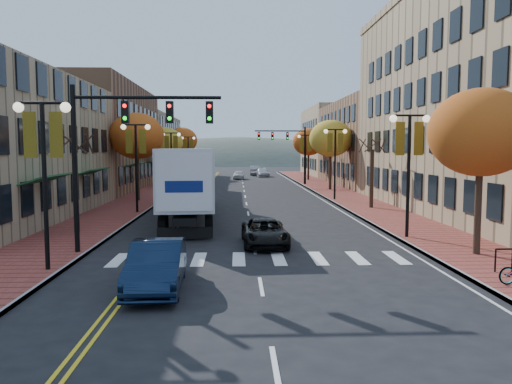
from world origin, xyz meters
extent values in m
plane|color=black|center=(0.00, 0.00, 0.00)|extent=(200.00, 200.00, 0.00)
cube|color=brown|center=(-9.00, 32.50, 0.07)|extent=(4.00, 85.00, 0.15)
cube|color=brown|center=(9.00, 32.50, 0.07)|extent=(4.00, 85.00, 0.15)
cube|color=brown|center=(-17.00, 36.00, 5.50)|extent=(12.00, 24.00, 11.00)
cube|color=#9E8966|center=(-17.00, 61.00, 4.75)|extent=(12.00, 26.00, 9.50)
cube|color=brown|center=(18.50, 42.00, 5.00)|extent=(15.00, 24.00, 10.00)
cube|color=#9E8966|center=(18.50, 64.00, 5.50)|extent=(15.00, 20.00, 11.00)
cylinder|color=#382619|center=(-9.00, 8.00, 2.25)|extent=(0.28, 0.28, 4.20)
cylinder|color=#382619|center=(-9.00, 24.00, 2.60)|extent=(0.28, 0.28, 4.90)
ellipsoid|color=#CA4D17|center=(-9.00, 24.00, 5.46)|extent=(4.48, 4.48, 3.81)
cylinder|color=#382619|center=(-9.00, 40.00, 2.42)|extent=(0.28, 0.28, 4.55)
ellipsoid|color=gold|center=(-9.00, 40.00, 5.07)|extent=(4.16, 4.16, 3.54)
cylinder|color=#382619|center=(-9.00, 58.00, 2.67)|extent=(0.28, 0.28, 5.04)
ellipsoid|color=#CA4D17|center=(-9.00, 58.00, 5.62)|extent=(4.61, 4.61, 3.92)
cylinder|color=#382619|center=(9.00, 2.00, 2.42)|extent=(0.28, 0.28, 4.55)
ellipsoid|color=#CA4D17|center=(9.00, 2.00, 5.07)|extent=(4.16, 4.16, 3.54)
cylinder|color=#382619|center=(9.00, 18.00, 2.25)|extent=(0.28, 0.28, 4.20)
cylinder|color=#382619|center=(9.00, 34.00, 2.60)|extent=(0.28, 0.28, 4.90)
ellipsoid|color=gold|center=(9.00, 34.00, 5.46)|extent=(4.48, 4.48, 3.81)
cylinder|color=#382619|center=(9.00, 50.00, 2.53)|extent=(0.28, 0.28, 4.76)
ellipsoid|color=#CA4D17|center=(9.00, 50.00, 5.30)|extent=(4.35, 4.35, 3.70)
cylinder|color=black|center=(-7.50, 0.00, 3.00)|extent=(0.16, 0.16, 6.00)
cylinder|color=black|center=(-7.50, 0.00, 6.00)|extent=(1.60, 0.10, 0.10)
sphere|color=#FFF2CC|center=(-8.30, 0.00, 5.85)|extent=(0.36, 0.36, 0.36)
sphere|color=#FFF2CC|center=(-6.70, 0.00, 5.85)|extent=(0.36, 0.36, 0.36)
cube|color=#AD9217|center=(-7.95, 0.00, 4.90)|extent=(0.45, 0.03, 1.60)
cube|color=#AD9217|center=(-7.05, 0.00, 4.90)|extent=(0.45, 0.03, 1.60)
cylinder|color=black|center=(-7.50, 16.00, 3.00)|extent=(0.16, 0.16, 6.00)
cylinder|color=black|center=(-7.50, 16.00, 6.00)|extent=(1.60, 0.10, 0.10)
sphere|color=#FFF2CC|center=(-8.30, 16.00, 5.85)|extent=(0.36, 0.36, 0.36)
sphere|color=#FFF2CC|center=(-6.70, 16.00, 5.85)|extent=(0.36, 0.36, 0.36)
cube|color=#AD9217|center=(-7.95, 16.00, 4.90)|extent=(0.45, 0.03, 1.60)
cube|color=#AD9217|center=(-7.05, 16.00, 4.90)|extent=(0.45, 0.03, 1.60)
cylinder|color=black|center=(-7.50, 34.00, 3.00)|extent=(0.16, 0.16, 6.00)
cylinder|color=black|center=(-7.50, 34.00, 6.00)|extent=(1.60, 0.10, 0.10)
sphere|color=#FFF2CC|center=(-8.30, 34.00, 5.85)|extent=(0.36, 0.36, 0.36)
sphere|color=#FFF2CC|center=(-6.70, 34.00, 5.85)|extent=(0.36, 0.36, 0.36)
cube|color=#AD9217|center=(-7.95, 34.00, 4.90)|extent=(0.45, 0.03, 1.60)
cube|color=#AD9217|center=(-7.05, 34.00, 4.90)|extent=(0.45, 0.03, 1.60)
cylinder|color=black|center=(-7.50, 52.00, 3.00)|extent=(0.16, 0.16, 6.00)
cylinder|color=black|center=(-7.50, 52.00, 6.00)|extent=(1.60, 0.10, 0.10)
sphere|color=#FFF2CC|center=(-8.30, 52.00, 5.85)|extent=(0.36, 0.36, 0.36)
sphere|color=#FFF2CC|center=(-6.70, 52.00, 5.85)|extent=(0.36, 0.36, 0.36)
cube|color=#AD9217|center=(-7.95, 52.00, 4.90)|extent=(0.45, 0.03, 1.60)
cube|color=#AD9217|center=(-7.05, 52.00, 4.90)|extent=(0.45, 0.03, 1.60)
cylinder|color=black|center=(7.50, 6.00, 3.00)|extent=(0.16, 0.16, 6.00)
cylinder|color=black|center=(7.50, 6.00, 6.00)|extent=(1.60, 0.10, 0.10)
sphere|color=#FFF2CC|center=(6.70, 6.00, 5.85)|extent=(0.36, 0.36, 0.36)
sphere|color=#FFF2CC|center=(8.30, 6.00, 5.85)|extent=(0.36, 0.36, 0.36)
cube|color=#AD9217|center=(7.05, 6.00, 4.90)|extent=(0.45, 0.03, 1.60)
cube|color=#AD9217|center=(7.95, 6.00, 4.90)|extent=(0.45, 0.03, 1.60)
cylinder|color=black|center=(7.50, 24.00, 3.00)|extent=(0.16, 0.16, 6.00)
cylinder|color=black|center=(7.50, 24.00, 6.00)|extent=(1.60, 0.10, 0.10)
sphere|color=#FFF2CC|center=(6.70, 24.00, 5.85)|extent=(0.36, 0.36, 0.36)
sphere|color=#FFF2CC|center=(8.30, 24.00, 5.85)|extent=(0.36, 0.36, 0.36)
cube|color=#AD9217|center=(7.05, 24.00, 4.90)|extent=(0.45, 0.03, 1.60)
cube|color=#AD9217|center=(7.95, 24.00, 4.90)|extent=(0.45, 0.03, 1.60)
cylinder|color=black|center=(7.50, 42.00, 3.00)|extent=(0.16, 0.16, 6.00)
cylinder|color=black|center=(7.50, 42.00, 6.00)|extent=(1.60, 0.10, 0.10)
sphere|color=#FFF2CC|center=(6.70, 42.00, 5.85)|extent=(0.36, 0.36, 0.36)
sphere|color=#FFF2CC|center=(8.30, 42.00, 5.85)|extent=(0.36, 0.36, 0.36)
cube|color=#AD9217|center=(7.05, 42.00, 4.90)|extent=(0.45, 0.03, 1.60)
cube|color=#AD9217|center=(7.95, 42.00, 4.90)|extent=(0.45, 0.03, 1.60)
cylinder|color=black|center=(-7.40, 3.00, 3.50)|extent=(0.20, 0.20, 7.00)
cylinder|color=black|center=(-4.40, 3.00, 6.50)|extent=(6.00, 0.14, 0.14)
cube|color=black|center=(-5.30, 3.00, 5.90)|extent=(0.30, 0.25, 0.90)
sphere|color=#FF0C0C|center=(-5.30, 2.86, 6.15)|extent=(0.16, 0.16, 0.16)
cube|color=black|center=(-3.50, 3.00, 5.90)|extent=(0.30, 0.25, 0.90)
sphere|color=#FF0C0C|center=(-3.50, 2.86, 6.15)|extent=(0.16, 0.16, 0.16)
cube|color=black|center=(-1.88, 3.00, 5.90)|extent=(0.30, 0.25, 0.90)
sphere|color=#FF0C0C|center=(-1.88, 2.86, 6.15)|extent=(0.16, 0.16, 0.16)
cylinder|color=black|center=(7.40, 42.00, 3.50)|extent=(0.20, 0.20, 7.00)
cylinder|color=black|center=(4.40, 42.00, 6.50)|extent=(6.00, 0.14, 0.14)
cube|color=black|center=(5.30, 42.00, 5.90)|extent=(0.30, 0.25, 0.90)
sphere|color=#FF0C0C|center=(5.30, 41.86, 6.15)|extent=(0.16, 0.16, 0.16)
cube|color=black|center=(3.50, 42.00, 5.90)|extent=(0.30, 0.25, 0.90)
sphere|color=#FF0C0C|center=(3.50, 41.86, 6.15)|extent=(0.16, 0.16, 0.16)
cube|color=black|center=(1.88, 42.00, 5.90)|extent=(0.30, 0.25, 0.90)
sphere|color=#FF0C0C|center=(1.88, 41.86, 6.15)|extent=(0.16, 0.16, 0.16)
cube|color=black|center=(-3.73, 12.87, 0.94)|extent=(2.08, 14.39, 0.39)
cube|color=silver|center=(-3.73, 12.87, 2.87)|extent=(3.84, 14.51, 3.09)
cube|color=black|center=(-4.34, 21.68, 1.82)|extent=(2.98, 3.49, 2.76)
cylinder|color=black|center=(-4.50, 7.07, 0.55)|extent=(0.46, 1.13, 1.10)
cylinder|color=black|center=(-2.19, 7.23, 0.55)|extent=(0.46, 1.13, 1.10)
cylinder|color=black|center=(-4.59, 8.39, 0.55)|extent=(0.46, 1.13, 1.10)
cylinder|color=black|center=(-2.28, 8.55, 0.55)|extent=(0.46, 1.13, 1.10)
cylinder|color=black|center=(-5.40, 20.28, 0.55)|extent=(0.46, 1.13, 1.10)
cylinder|color=black|center=(-3.09, 20.44, 0.55)|extent=(0.46, 1.13, 1.10)
cylinder|color=black|center=(-5.57, 22.70, 0.55)|extent=(0.46, 1.13, 1.10)
cylinder|color=black|center=(-3.26, 22.86, 0.55)|extent=(0.46, 1.13, 1.10)
imported|color=black|center=(-3.30, -2.17, 0.76)|extent=(1.80, 4.66, 1.51)
imported|color=black|center=(0.50, 4.82, 0.60)|extent=(2.12, 4.38, 1.20)
imported|color=silver|center=(-0.50, 53.76, 0.64)|extent=(1.69, 3.84, 1.29)
imported|color=#BAB9C1|center=(3.27, 60.27, 0.68)|extent=(2.16, 4.81, 1.37)
imported|color=#A09FA6|center=(2.38, 64.58, 0.78)|extent=(2.02, 4.83, 1.55)
camera|label=1|loc=(-0.77, -17.69, 4.44)|focal=35.00mm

